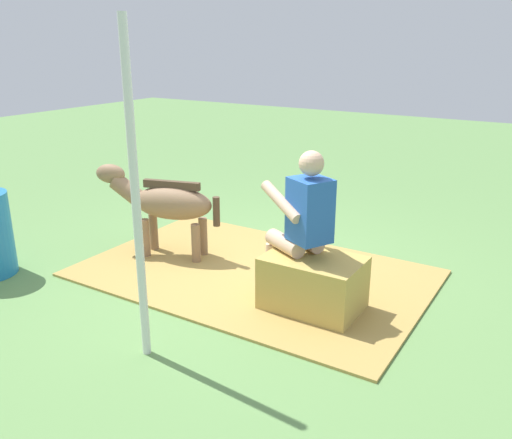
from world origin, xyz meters
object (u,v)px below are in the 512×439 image
at_px(person_seated, 301,221).
at_px(pony_standing, 165,203).
at_px(hay_bale, 313,284).
at_px(tent_pole_left, 136,200).

height_order(person_seated, pony_standing, person_seated).
relative_size(person_seated, pony_standing, 1.03).
relative_size(hay_bale, person_seated, 0.59).
height_order(person_seated, tent_pole_left, tent_pole_left).
bearing_deg(hay_bale, pony_standing, -8.25).
height_order(hay_bale, pony_standing, pony_standing).
height_order(hay_bale, tent_pole_left, tent_pole_left).
bearing_deg(person_seated, pony_standing, -7.21).
height_order(pony_standing, tent_pole_left, tent_pole_left).
relative_size(pony_standing, tent_pole_left, 0.57).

